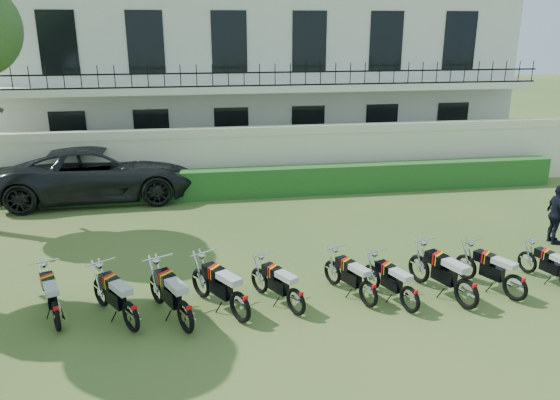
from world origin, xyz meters
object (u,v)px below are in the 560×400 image
Objects in this scene: motorcycle_1 at (130,310)px; motorcycle_8 at (516,281)px; motorcycle_7 at (467,287)px; motorcycle_3 at (240,300)px; motorcycle_6 at (410,293)px; officer_5 at (557,215)px; motorcycle_5 at (369,288)px; motorcycle_4 at (296,295)px; motorcycle_0 at (55,310)px; motorcycle_2 at (185,309)px; suv at (100,172)px.

motorcycle_1 is 8.03m from motorcycle_8.
motorcycle_1 is 0.87× the size of motorcycle_7.
motorcycle_7 reaches higher than motorcycle_1.
motorcycle_3 is 3.50m from motorcycle_6.
officer_5 is at bearing -17.57° from motorcycle_1.
motorcycle_1 is at bearing 159.51° from motorcycle_5.
motorcycle_1 is 0.96× the size of motorcycle_3.
motorcycle_3 is 1.16m from motorcycle_4.
motorcycle_2 is at bearing -31.19° from motorcycle_0.
motorcycle_0 is 8.27m from motorcycle_7.
officer_5 is (2.90, 2.90, 0.35)m from motorcycle_8.
motorcycle_0 is 0.91× the size of motorcycle_7.
motorcycle_5 is at bearing -145.81° from suv.
motorcycle_8 is (1.21, 0.17, -0.05)m from motorcycle_7.
motorcycle_3 is 0.27× the size of suv.
motorcycle_5 is at bearing -25.74° from motorcycle_4.
motorcycle_2 is 0.29× the size of suv.
motorcycle_3 is 0.91× the size of motorcycle_7.
motorcycle_1 is at bearing 154.51° from motorcycle_8.
motorcycle_7 is (1.22, -0.05, 0.07)m from motorcycle_6.
motorcycle_1 is at bearing 143.86° from motorcycle_2.
motorcycle_4 is at bearing 154.84° from motorcycle_7.
officer_5 reaches higher than motorcycle_1.
motorcycle_3 is (1.07, 0.23, -0.00)m from motorcycle_2.
motorcycle_2 is at bearing 159.43° from motorcycle_6.
suv is at bearing 69.25° from motorcycle_1.
motorcycle_3 reaches higher than motorcycle_5.
motorcycle_2 is at bearing 156.14° from motorcycle_8.
motorcycle_1 is 5.61m from motorcycle_6.
officer_5 is (12.36, 2.66, 0.35)m from motorcycle_0.
motorcycle_3 is at bearing 161.18° from motorcycle_5.
officer_5 is (4.10, 3.07, 0.30)m from motorcycle_7.
motorcycle_0 is at bearing 144.12° from motorcycle_2.
motorcycle_1 reaches higher than motorcycle_6.
motorcycle_5 is 11.10m from suv.
motorcycle_8 is (4.77, -0.12, 0.01)m from motorcycle_4.
motorcycle_2 is 1.13× the size of motorcycle_6.
officer_5 reaches higher than motorcycle_4.
motorcycle_2 reaches higher than motorcycle_4.
suv is (-4.00, 9.04, 0.40)m from motorcycle_3.
motorcycle_7 is at bearing -34.93° from motorcycle_5.
suv reaches higher than officer_5.
motorcycle_4 is 0.99× the size of officer_5.
motorcycle_0 is at bearing 155.33° from motorcycle_6.
motorcycle_5 is at bearing -27.55° from motorcycle_3.
motorcycle_3 is (2.11, 0.03, 0.02)m from motorcycle_1.
motorcycle_7 is at bearing -34.40° from motorcycle_4.
suv is at bearing 74.08° from officer_5.
suv is (-0.46, 8.81, 0.44)m from motorcycle_0.
suv is (-7.50, 9.18, 0.46)m from motorcycle_6.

